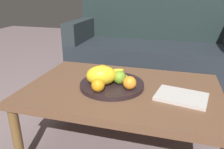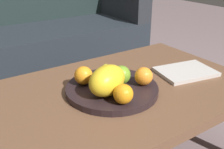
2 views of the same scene
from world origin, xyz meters
The scene contains 10 objects.
coffee_table centered at (0.00, 0.00, 0.37)m, with size 1.08×0.70×0.41m.
couch centered at (0.04, 1.23, 0.30)m, with size 1.70×0.70×0.90m.
fruit_bowl centered at (-0.06, -0.01, 0.43)m, with size 0.36×0.36×0.03m, color black.
melon_large_front centered at (-0.11, -0.05, 0.49)m, with size 0.16×0.11×0.11m, color yellow.
orange_front centered at (-0.14, 0.07, 0.48)m, with size 0.07×0.07×0.07m, color orange.
orange_left centered at (0.05, -0.07, 0.47)m, with size 0.07×0.07×0.07m, color orange.
orange_right centered at (-0.10, -0.14, 0.47)m, with size 0.07×0.07×0.07m, color orange.
apple_front centered at (-0.01, -0.01, 0.48)m, with size 0.07×0.07×0.07m, color olive.
banana_bunch centered at (-0.06, 0.04, 0.47)m, with size 0.15×0.13×0.06m.
magazine centered at (0.32, -0.05, 0.42)m, with size 0.25×0.18×0.02m, color beige.
Camera 2 is at (-0.57, -0.77, 0.91)m, focal length 42.20 mm.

